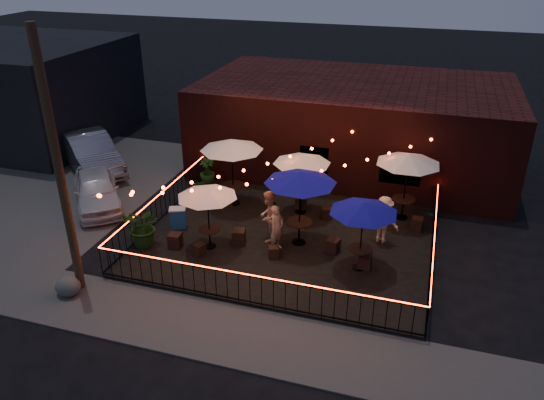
% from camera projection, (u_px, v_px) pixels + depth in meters
% --- Properties ---
extents(ground, '(110.00, 110.00, 0.00)m').
position_uv_depth(ground, '(270.00, 271.00, 17.42)').
color(ground, black).
rests_on(ground, ground).
extents(patio, '(10.00, 8.00, 0.15)m').
position_uv_depth(patio, '(287.00, 240.00, 19.09)').
color(patio, black).
rests_on(patio, ground).
extents(sidewalk, '(18.00, 2.50, 0.05)m').
position_uv_depth(sidewalk, '(235.00, 334.00, 14.63)').
color(sidewalk, '#484543').
rests_on(sidewalk, ground).
extents(parking_lot, '(11.00, 12.00, 0.02)m').
position_uv_depth(parking_lot, '(45.00, 179.00, 24.02)').
color(parking_lot, '#484543').
rests_on(parking_lot, ground).
extents(brick_building, '(14.00, 8.00, 4.00)m').
position_uv_depth(brick_building, '(354.00, 124.00, 24.80)').
color(brick_building, black).
rests_on(brick_building, ground).
extents(background_building, '(12.00, 9.00, 5.00)m').
position_uv_depth(background_building, '(4.00, 88.00, 28.78)').
color(background_building, black).
rests_on(background_building, ground).
extents(utility_pole, '(0.26, 0.26, 8.00)m').
position_uv_depth(utility_pole, '(59.00, 170.00, 14.85)').
color(utility_pole, '#382C17').
rests_on(utility_pole, ground).
extents(fence_front, '(10.00, 0.04, 1.04)m').
position_uv_depth(fence_front, '(250.00, 290.00, 15.41)').
color(fence_front, black).
rests_on(fence_front, patio).
extents(fence_left, '(0.04, 8.00, 1.04)m').
position_uv_depth(fence_left, '(161.00, 207.00, 20.16)').
color(fence_left, black).
rests_on(fence_left, patio).
extents(fence_right, '(0.04, 8.00, 1.04)m').
position_uv_depth(fence_right, '(433.00, 247.00, 17.51)').
color(fence_right, black).
rests_on(fence_right, patio).
extents(festoon_lights, '(10.02, 8.72, 1.32)m').
position_uv_depth(festoon_lights, '(257.00, 178.00, 18.02)').
color(festoon_lights, red).
rests_on(festoon_lights, ground).
extents(cafe_table_0, '(2.25, 2.25, 2.27)m').
position_uv_depth(cafe_table_0, '(207.00, 193.00, 17.62)').
color(cafe_table_0, black).
rests_on(cafe_table_0, patio).
extents(cafe_table_1, '(3.21, 3.21, 2.72)m').
position_uv_depth(cafe_table_1, '(232.00, 146.00, 20.42)').
color(cafe_table_1, black).
rests_on(cafe_table_1, patio).
extents(cafe_table_2, '(3.14, 3.14, 2.72)m').
position_uv_depth(cafe_table_2, '(300.00, 179.00, 17.67)').
color(cafe_table_2, black).
rests_on(cafe_table_2, patio).
extents(cafe_table_3, '(2.85, 2.85, 2.43)m').
position_uv_depth(cafe_table_3, '(302.00, 160.00, 19.87)').
color(cafe_table_3, black).
rests_on(cafe_table_3, patio).
extents(cafe_table_4, '(2.77, 2.77, 2.40)m').
position_uv_depth(cafe_table_4, '(364.00, 208.00, 16.37)').
color(cafe_table_4, black).
rests_on(cafe_table_4, patio).
extents(cafe_table_5, '(3.16, 3.16, 2.64)m').
position_uv_depth(cafe_table_5, '(409.00, 160.00, 19.37)').
color(cafe_table_5, black).
rests_on(cafe_table_5, patio).
extents(bistro_chair_0, '(0.46, 0.46, 0.50)m').
position_uv_depth(bistro_chair_0, '(175.00, 240.00, 18.43)').
color(bistro_chair_0, black).
rests_on(bistro_chair_0, patio).
extents(bistro_chair_1, '(0.46, 0.46, 0.41)m').
position_uv_depth(bistro_chair_1, '(199.00, 249.00, 17.99)').
color(bistro_chair_1, black).
rests_on(bistro_chair_1, patio).
extents(bistro_chair_2, '(0.55, 0.55, 0.50)m').
position_uv_depth(bistro_chair_2, '(204.00, 197.00, 21.50)').
color(bistro_chair_2, black).
rests_on(bistro_chair_2, patio).
extents(bistro_chair_3, '(0.52, 0.52, 0.48)m').
position_uv_depth(bistro_chair_3, '(228.00, 199.00, 21.33)').
color(bistro_chair_3, black).
rests_on(bistro_chair_3, patio).
extents(bistro_chair_4, '(0.52, 0.52, 0.52)m').
position_uv_depth(bistro_chair_4, '(239.00, 237.00, 18.64)').
color(bistro_chair_4, black).
rests_on(bistro_chair_4, patio).
extents(bistro_chair_5, '(0.44, 0.44, 0.41)m').
position_uv_depth(bistro_chair_5, '(274.00, 252.00, 17.84)').
color(bistro_chair_5, black).
rests_on(bistro_chair_5, patio).
extents(bistro_chair_6, '(0.40, 0.40, 0.47)m').
position_uv_depth(bistro_chair_6, '(301.00, 203.00, 21.04)').
color(bistro_chair_6, black).
rests_on(bistro_chair_6, patio).
extents(bistro_chair_7, '(0.46, 0.46, 0.43)m').
position_uv_depth(bistro_chair_7, '(327.00, 213.00, 20.32)').
color(bistro_chair_7, black).
rests_on(bistro_chair_7, patio).
extents(bistro_chair_8, '(0.48, 0.48, 0.47)m').
position_uv_depth(bistro_chair_8, '(333.00, 245.00, 18.15)').
color(bistro_chair_8, black).
rests_on(bistro_chair_8, patio).
extents(bistro_chair_9, '(0.43, 0.43, 0.48)m').
position_uv_depth(bistro_chair_9, '(365.00, 261.00, 17.24)').
color(bistro_chair_9, black).
rests_on(bistro_chair_9, patio).
extents(bistro_chair_10, '(0.38, 0.38, 0.40)m').
position_uv_depth(bistro_chair_10, '(365.00, 216.00, 20.14)').
color(bistro_chair_10, black).
rests_on(bistro_chair_10, patio).
extents(bistro_chair_11, '(0.43, 0.43, 0.47)m').
position_uv_depth(bistro_chair_11, '(417.00, 224.00, 19.54)').
color(bistro_chair_11, black).
rests_on(bistro_chair_11, patio).
extents(patron_a, '(0.58, 0.71, 1.66)m').
position_uv_depth(patron_a, '(277.00, 228.00, 18.04)').
color(patron_a, tan).
rests_on(patron_a, patio).
extents(patron_b, '(0.77, 0.96, 1.89)m').
position_uv_depth(patron_b, '(269.00, 216.00, 18.54)').
color(patron_b, tan).
rests_on(patron_b, patio).
extents(patron_c, '(1.25, 0.91, 1.74)m').
position_uv_depth(patron_c, '(383.00, 220.00, 18.48)').
color(patron_c, beige).
rests_on(patron_c, patio).
extents(potted_shrub_a, '(1.50, 1.36, 1.47)m').
position_uv_depth(potted_shrub_a, '(144.00, 227.00, 18.30)').
color(potted_shrub_a, '#17360F').
rests_on(potted_shrub_a, patio).
extents(potted_shrub_b, '(0.74, 0.62, 1.22)m').
position_uv_depth(potted_shrub_b, '(198.00, 194.00, 20.95)').
color(potted_shrub_b, '#0D360E').
rests_on(potted_shrub_b, patio).
extents(potted_shrub_c, '(0.73, 0.73, 1.20)m').
position_uv_depth(potted_shrub_c, '(207.00, 171.00, 23.00)').
color(potted_shrub_c, '#133B15').
rests_on(potted_shrub_c, patio).
extents(cooler, '(0.72, 0.63, 0.79)m').
position_uv_depth(cooler, '(178.00, 218.00, 19.60)').
color(cooler, '#2065B2').
rests_on(cooler, patio).
extents(boulder, '(1.04, 0.96, 0.66)m').
position_uv_depth(boulder, '(68.00, 286.00, 16.12)').
color(boulder, '#464742').
rests_on(boulder, ground).
extents(car_white, '(3.96, 4.37, 1.44)m').
position_uv_depth(car_white, '(97.00, 190.00, 21.36)').
color(car_white, white).
rests_on(car_white, ground).
extents(car_silver, '(5.17, 4.77, 1.72)m').
position_uv_depth(car_silver, '(91.00, 153.00, 24.63)').
color(car_silver, '#A6A7AF').
rests_on(car_silver, ground).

